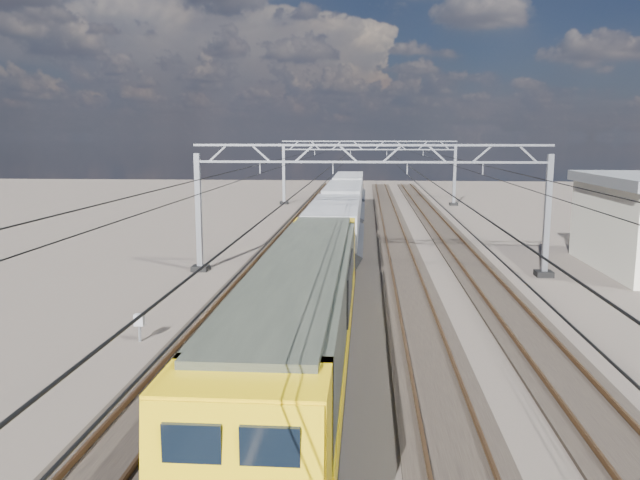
# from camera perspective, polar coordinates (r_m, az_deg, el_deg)

# --- Properties ---
(ground) EXTENTS (160.00, 160.00, 0.00)m
(ground) POSITION_cam_1_polar(r_m,az_deg,el_deg) (30.83, 4.48, -4.66)
(ground) COLOR black
(ground) RESTS_ON ground
(track_outer_west) EXTENTS (2.60, 140.00, 0.30)m
(track_outer_west) POSITION_cam_1_polar(r_m,az_deg,el_deg) (31.36, -6.58, -4.32)
(track_outer_west) COLOR black
(track_outer_west) RESTS_ON ground
(track_loco) EXTENTS (2.60, 140.00, 0.30)m
(track_loco) POSITION_cam_1_polar(r_m,az_deg,el_deg) (30.87, 0.75, -4.48)
(track_loco) COLOR black
(track_loco) RESTS_ON ground
(track_inner_east) EXTENTS (2.60, 140.00, 0.30)m
(track_inner_east) POSITION_cam_1_polar(r_m,az_deg,el_deg) (30.89, 8.20, -4.57)
(track_inner_east) COLOR black
(track_inner_east) RESTS_ON ground
(track_outer_east) EXTENTS (2.60, 140.00, 0.30)m
(track_outer_east) POSITION_cam_1_polar(r_m,az_deg,el_deg) (31.42, 15.52, -4.58)
(track_outer_east) COLOR black
(track_outer_east) RESTS_ON ground
(catenary_gantry_mid) EXTENTS (19.90, 0.90, 7.11)m
(catenary_gantry_mid) POSITION_cam_1_polar(r_m,az_deg,el_deg) (34.10, 4.55, 3.35)
(catenary_gantry_mid) COLOR gray
(catenary_gantry_mid) RESTS_ON ground
(catenary_gantry_far) EXTENTS (19.90, 0.90, 7.11)m
(catenary_gantry_far) POSITION_cam_1_polar(r_m,az_deg,el_deg) (70.01, 4.45, 6.41)
(catenary_gantry_far) COLOR gray
(catenary_gantry_far) RESTS_ON ground
(overhead_wires) EXTENTS (12.03, 140.00, 0.53)m
(overhead_wires) POSITION_cam_1_polar(r_m,az_deg,el_deg) (37.95, 4.56, 6.75)
(overhead_wires) COLOR black
(overhead_wires) RESTS_ON ground
(locomotive) EXTENTS (2.76, 21.10, 3.62)m
(locomotive) POSITION_cam_1_polar(r_m,az_deg,el_deg) (18.90, -1.47, -6.38)
(locomotive) COLOR black
(locomotive) RESTS_ON ground
(hopper_wagon_lead) EXTENTS (3.38, 13.00, 3.25)m
(hopper_wagon_lead) POSITION_cam_1_polar(r_m,az_deg,el_deg) (36.22, 1.33, 1.06)
(hopper_wagon_lead) COLOR black
(hopper_wagon_lead) RESTS_ON ground
(hopper_wagon_mid) EXTENTS (3.38, 13.00, 3.25)m
(hopper_wagon_mid) POSITION_cam_1_polar(r_m,az_deg,el_deg) (50.30, 2.18, 3.38)
(hopper_wagon_mid) COLOR black
(hopper_wagon_mid) RESTS_ON ground
(hopper_wagon_third) EXTENTS (3.38, 13.00, 3.25)m
(hopper_wagon_third) POSITION_cam_1_polar(r_m,az_deg,el_deg) (64.43, 2.65, 4.69)
(hopper_wagon_third) COLOR black
(hopper_wagon_third) RESTS_ON ground
(trackside_cabinet) EXTENTS (0.35, 0.27, 1.04)m
(trackside_cabinet) POSITION_cam_1_polar(r_m,az_deg,el_deg) (24.05, -16.20, -7.14)
(trackside_cabinet) COLOR gray
(trackside_cabinet) RESTS_ON ground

